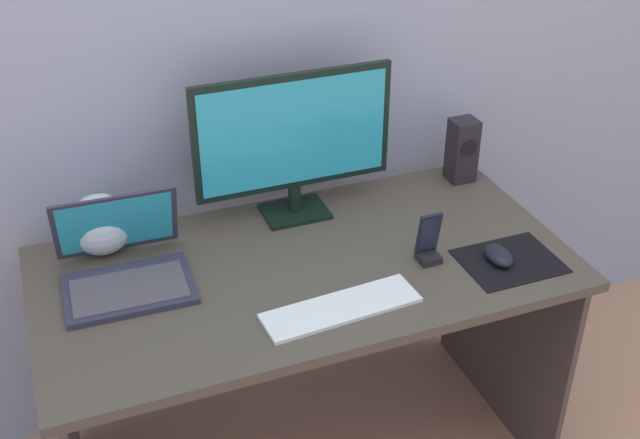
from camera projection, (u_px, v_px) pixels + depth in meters
wall_back at (249, 15)px, 2.10m from camera, size 6.00×0.04×2.50m
desk at (305, 310)px, 2.14m from camera, size 1.37×0.70×0.72m
monitor at (294, 140)px, 2.15m from camera, size 0.55×0.14×0.42m
speaker_right at (462, 150)px, 2.39m from camera, size 0.08×0.08×0.20m
laptop at (125, 267)px, 1.97m from camera, size 0.32×0.30×0.21m
fishbowl at (100, 224)px, 2.07m from camera, size 0.16×0.16×0.16m
keyboard_external at (341, 308)px, 1.89m from camera, size 0.39×0.14×0.01m
mousepad at (509, 261)px, 2.07m from camera, size 0.25×0.20×0.00m
mouse at (498, 255)px, 2.05m from camera, size 0.06×0.10×0.04m
phone_in_dock at (429, 244)px, 2.05m from camera, size 0.06×0.05×0.14m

